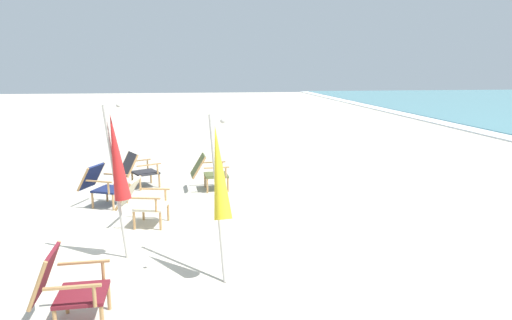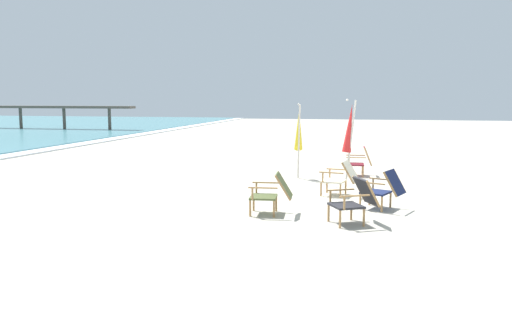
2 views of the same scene
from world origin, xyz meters
name	(u,v)px [view 1 (image 1 of 2)]	position (x,y,z in m)	size (l,w,h in m)	color
ground_plane	(137,229)	(0.00, 0.00, 0.00)	(80.00, 80.00, 0.00)	#B7AF9E
beach_chair_front_right	(138,169)	(-2.61, -0.27, 0.42)	(0.86, 0.93, 0.79)	#28282D
beach_chair_front_left	(65,285)	(2.78, -0.34, 0.43)	(0.62, 0.72, 0.81)	maroon
beach_chair_back_left	(208,171)	(-2.23, 1.22, 0.42)	(0.64, 0.82, 0.77)	#515B33
beach_chair_far_center	(141,200)	(-0.19, 0.06, 0.42)	(0.72, 0.87, 0.78)	beige
beach_chair_back_right	(101,184)	(-1.41, -0.80, 0.42)	(0.82, 0.93, 0.78)	#19234C
umbrella_furled_red	(116,158)	(1.11, -0.05, 1.39)	(0.35, 0.40, 2.12)	#B7B2A8
umbrella_furled_yellow	(219,173)	(1.82, 1.26, 1.31)	(0.82, 0.32, 2.01)	#B7B2A8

